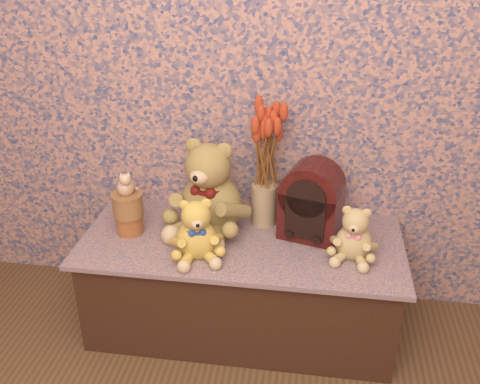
% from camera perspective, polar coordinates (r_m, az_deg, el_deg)
% --- Properties ---
extents(display_shelf, '(1.31, 0.60, 0.44)m').
position_cam_1_polar(display_shelf, '(2.34, 0.18, -9.59)').
color(display_shelf, '#34476B').
rests_on(display_shelf, ground).
extents(teddy_large, '(0.43, 0.48, 0.43)m').
position_cam_1_polar(teddy_large, '(2.20, -3.13, 1.09)').
color(teddy_large, olive).
rests_on(teddy_large, display_shelf).
extents(teddy_medium, '(0.27, 0.30, 0.26)m').
position_cam_1_polar(teddy_medium, '(2.06, -4.68, -3.53)').
color(teddy_medium, gold).
rests_on(teddy_medium, display_shelf).
extents(teddy_small, '(0.22, 0.25, 0.23)m').
position_cam_1_polar(teddy_small, '(2.09, 12.14, -3.97)').
color(teddy_small, tan).
rests_on(teddy_small, display_shelf).
extents(cathedral_radio, '(0.27, 0.22, 0.33)m').
position_cam_1_polar(cathedral_radio, '(2.18, 7.64, -0.84)').
color(cathedral_radio, '#320A09').
rests_on(cathedral_radio, display_shelf).
extents(ceramic_vase, '(0.13, 0.13, 0.18)m').
position_cam_1_polar(ceramic_vase, '(2.29, 2.57, -1.32)').
color(ceramic_vase, tan).
rests_on(ceramic_vase, display_shelf).
extents(dried_stalks, '(0.26, 0.26, 0.47)m').
position_cam_1_polar(dried_stalks, '(2.16, 2.75, 6.31)').
color(dried_stalks, '#C03D1E').
rests_on(dried_stalks, ceramic_vase).
extents(biscuit_tin_lower, '(0.14, 0.14, 0.08)m').
position_cam_1_polar(biscuit_tin_lower, '(2.29, -11.64, -3.29)').
color(biscuit_tin_lower, '#B48534').
rests_on(biscuit_tin_lower, display_shelf).
extents(biscuit_tin_upper, '(0.15, 0.15, 0.10)m').
position_cam_1_polar(biscuit_tin_upper, '(2.25, -11.85, -1.31)').
color(biscuit_tin_upper, tan).
rests_on(biscuit_tin_upper, biscuit_tin_lower).
extents(cat_figurine, '(0.11, 0.12, 0.11)m').
position_cam_1_polar(cat_figurine, '(2.20, -12.10, 1.10)').
color(cat_figurine, silver).
rests_on(cat_figurine, biscuit_tin_upper).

